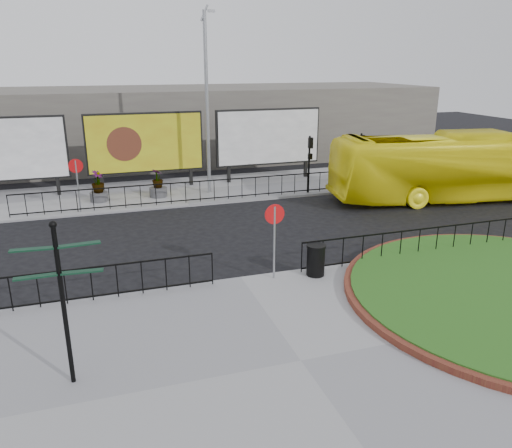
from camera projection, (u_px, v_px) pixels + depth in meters
name	position (u px, v px, depth m)	size (l,w,h in m)	color
ground	(241.00, 280.00, 16.21)	(90.00, 90.00, 0.00)	black
pavement_near	(301.00, 363.00, 11.68)	(30.00, 10.00, 0.12)	gray
pavement_far	(178.00, 191.00, 27.04)	(44.00, 6.00, 0.12)	gray
railing_near_left	(38.00, 290.00, 13.97)	(10.00, 0.10, 1.10)	black
railing_near_right	(419.00, 243.00, 17.64)	(9.00, 0.10, 1.10)	black
railing_far	(207.00, 191.00, 24.70)	(18.00, 0.10, 1.10)	black
speed_sign_far	(77.00, 174.00, 22.64)	(0.64, 0.07, 2.47)	gray
speed_sign_near	(274.00, 225.00, 15.55)	(0.64, 0.07, 2.47)	gray
billboard_left	(1.00, 150.00, 24.62)	(6.20, 0.31, 4.10)	black
billboard_mid	(145.00, 143.00, 26.68)	(6.20, 0.31, 4.10)	black
billboard_right	(268.00, 137.00, 28.74)	(6.20, 0.31, 4.10)	black
lamp_post	(207.00, 102.00, 25.09)	(0.74, 0.18, 9.23)	gray
signal_pole_a	(310.00, 156.00, 25.91)	(0.22, 0.26, 3.00)	black
signal_pole_b	(361.00, 153.00, 26.79)	(0.22, 0.26, 3.00)	black
building_backdrop	(153.00, 124.00, 35.31)	(40.00, 10.00, 5.00)	#646158
fingerpost_sign	(61.00, 289.00, 10.21)	(1.73, 0.28, 3.69)	black
litter_bin	(316.00, 260.00, 16.16)	(0.63, 0.63, 1.04)	black
bus	(453.00, 167.00, 25.08)	(2.88, 12.30, 3.43)	yellow
planter_a	(98.00, 189.00, 24.70)	(0.87, 0.87, 1.55)	#4C4C4F
planter_b	(158.00, 186.00, 25.59)	(0.91, 0.91, 1.45)	#4C4C4F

